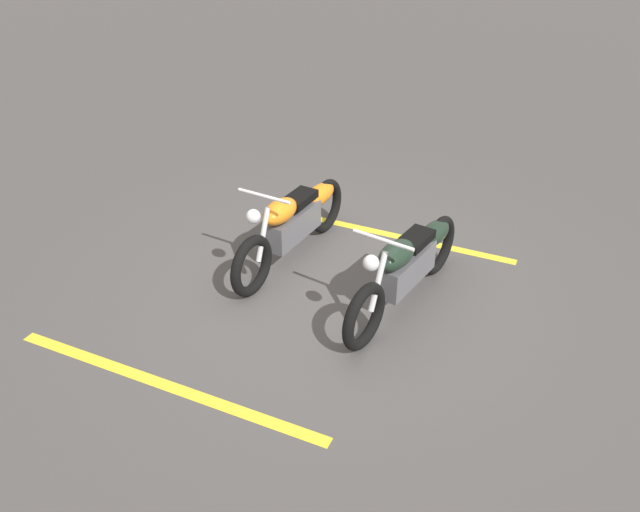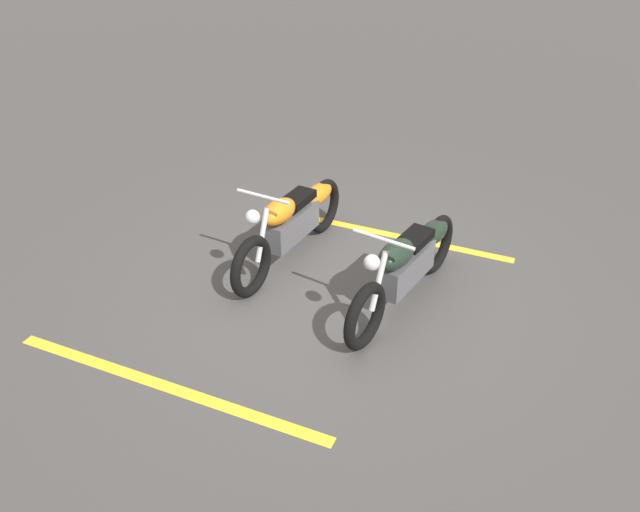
% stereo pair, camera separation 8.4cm
% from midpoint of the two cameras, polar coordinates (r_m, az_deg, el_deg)
% --- Properties ---
extents(ground_plane, '(60.00, 60.00, 0.00)m').
position_cam_midpoint_polar(ground_plane, '(6.97, 1.23, -2.80)').
color(ground_plane, '#474444').
extents(motorcycle_bright_foreground, '(2.23, 0.62, 1.04)m').
position_cam_midpoint_polar(motorcycle_bright_foreground, '(7.28, -2.77, 3.03)').
color(motorcycle_bright_foreground, black).
rests_on(motorcycle_bright_foreground, ground).
extents(motorcycle_dark_foreground, '(2.22, 0.63, 1.04)m').
position_cam_midpoint_polar(motorcycle_dark_foreground, '(6.56, 7.32, -0.71)').
color(motorcycle_dark_foreground, black).
rests_on(motorcycle_dark_foreground, ground).
extents(parking_stripe_near, '(0.20, 3.20, 0.01)m').
position_cam_midpoint_polar(parking_stripe_near, '(8.01, 5.20, 2.04)').
color(parking_stripe_near, yellow).
rests_on(parking_stripe_near, ground).
extents(parking_stripe_mid, '(0.20, 3.20, 0.01)m').
position_cam_midpoint_polar(parking_stripe_mid, '(5.94, -13.85, -11.04)').
color(parking_stripe_mid, yellow).
rests_on(parking_stripe_mid, ground).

